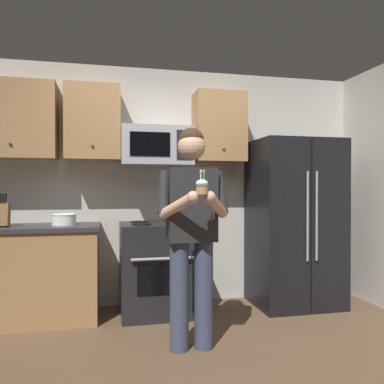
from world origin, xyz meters
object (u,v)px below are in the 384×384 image
(oven_range, at_px, (158,268))
(bowl_large_white, at_px, (64,219))
(person, at_px, (192,224))
(knife_block, at_px, (0,214))
(microwave, at_px, (157,146))
(cupcake, at_px, (202,186))
(refrigerator, at_px, (294,223))

(oven_range, height_order, bowl_large_white, bowl_large_white)
(person, bearing_deg, knife_block, 150.53)
(bowl_large_white, relative_size, person, 0.13)
(knife_block, relative_size, person, 0.18)
(microwave, relative_size, person, 0.42)
(microwave, distance_m, bowl_large_white, 1.19)
(cupcake, bearing_deg, knife_block, 142.50)
(refrigerator, xyz_separation_m, cupcake, (-1.36, -1.24, 0.39))
(knife_block, bearing_deg, bowl_large_white, 5.32)
(refrigerator, distance_m, bowl_large_white, 2.42)
(bowl_large_white, bearing_deg, knife_block, -174.68)
(cupcake, bearing_deg, refrigerator, 42.39)
(microwave, xyz_separation_m, knife_block, (-1.49, -0.15, -0.68))
(microwave, bearing_deg, cupcake, -84.19)
(microwave, bearing_deg, knife_block, -174.27)
(refrigerator, relative_size, cupcake, 10.35)
(refrigerator, xyz_separation_m, knife_block, (-2.99, 0.01, 0.14))
(microwave, distance_m, knife_block, 1.64)
(person, bearing_deg, refrigerator, 33.84)
(microwave, bearing_deg, bowl_large_white, -174.02)
(knife_block, distance_m, person, 1.87)
(knife_block, height_order, person, person)
(oven_range, relative_size, bowl_large_white, 3.94)
(knife_block, height_order, bowl_large_white, knife_block)
(refrigerator, height_order, bowl_large_white, refrigerator)
(person, bearing_deg, bowl_large_white, 137.58)
(oven_range, height_order, knife_block, knife_block)
(microwave, height_order, refrigerator, microwave)
(refrigerator, xyz_separation_m, person, (-1.36, -0.91, 0.10))
(microwave, relative_size, knife_block, 2.31)
(knife_block, bearing_deg, refrigerator, -0.18)
(refrigerator, height_order, knife_block, refrigerator)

